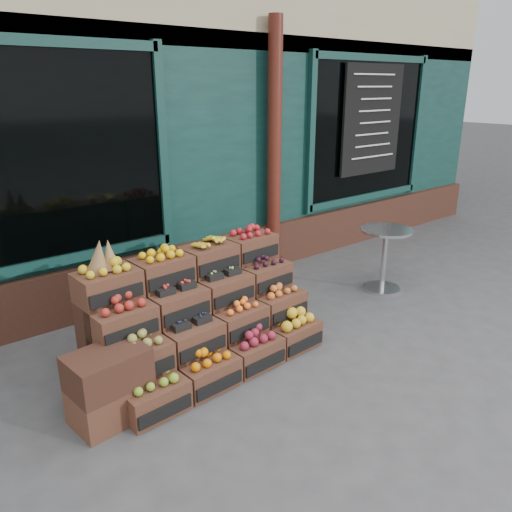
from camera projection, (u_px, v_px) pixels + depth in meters
ground at (320, 356)px, 4.67m from camera, size 60.00×60.00×0.00m
shop_facade at (85, 85)px, 7.64m from camera, size 12.00×6.24×4.80m
crate_display at (202, 319)px, 4.53m from camera, size 2.07×1.08×1.27m
spare_crates at (109, 386)px, 3.72m from camera, size 0.60×0.45×0.56m
bistro_table at (385, 252)px, 6.03m from camera, size 0.62×0.62×0.78m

